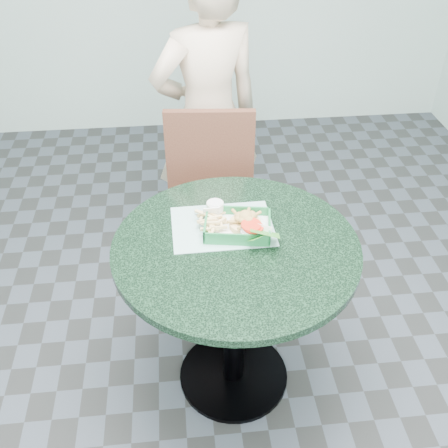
{
  "coord_description": "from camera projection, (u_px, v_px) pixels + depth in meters",
  "views": [
    {
      "loc": [
        -0.19,
        -1.43,
        1.97
      ],
      "look_at": [
        -0.03,
        0.1,
        0.79
      ],
      "focal_mm": 42.0,
      "sensor_mm": 36.0,
      "label": 1
    }
  ],
  "objects": [
    {
      "name": "food_basket",
      "position": [
        237.0,
        232.0,
        1.94
      ],
      "size": [
        0.24,
        0.17,
        0.05
      ],
      "rotation": [
        0.0,
        0.0,
        -0.16
      ],
      "color": "#1B7539",
      "rests_on": "placemat"
    },
    {
      "name": "garnish_cup",
      "position": [
        256.0,
        234.0,
        1.89
      ],
      "size": [
        0.13,
        0.13,
        0.05
      ],
      "rotation": [
        0.0,
        0.0,
        0.05
      ],
      "color": "silver",
      "rests_on": "food_basket"
    },
    {
      "name": "placemat",
      "position": [
        222.0,
        230.0,
        1.97
      ],
      "size": [
        0.38,
        0.29,
        0.0
      ],
      "primitive_type": "cube",
      "rotation": [
        0.0,
        0.0,
        0.02
      ],
      "color": "#8DBBB5",
      "rests_on": "cafe_table"
    },
    {
      "name": "crab_sandwich",
      "position": [
        245.0,
        223.0,
        1.93
      ],
      "size": [
        0.12,
        0.12,
        0.07
      ],
      "rotation": [
        0.0,
        0.0,
        0.37
      ],
      "color": "#D8B372",
      "rests_on": "food_basket"
    },
    {
      "name": "dining_chair",
      "position": [
        212.0,
        196.0,
        2.54
      ],
      "size": [
        0.43,
        0.43,
        0.93
      ],
      "rotation": [
        0.0,
        0.0,
        -0.09
      ],
      "color": "#40281A",
      "rests_on": "floor"
    },
    {
      "name": "fries_pile",
      "position": [
        214.0,
        225.0,
        1.93
      ],
      "size": [
        0.14,
        0.15,
        0.05
      ],
      "primitive_type": null,
      "rotation": [
        0.0,
        0.0,
        -0.22
      ],
      "color": "#ECC680",
      "rests_on": "food_basket"
    },
    {
      "name": "sauce_ramekin",
      "position": [
        212.0,
        213.0,
        1.97
      ],
      "size": [
        0.06,
        0.06,
        0.04
      ],
      "rotation": [
        0.0,
        0.0,
        -0.11
      ],
      "color": "silver",
      "rests_on": "food_basket"
    },
    {
      "name": "floor",
      "position": [
        234.0,
        376.0,
        2.35
      ],
      "size": [
        4.0,
        5.0,
        0.02
      ],
      "primitive_type": "cube",
      "color": "#303335",
      "rests_on": "ground"
    },
    {
      "name": "diner_person",
      "position": [
        208.0,
        113.0,
        2.6
      ],
      "size": [
        0.69,
        0.56,
        1.64
      ],
      "primitive_type": "imported",
      "rotation": [
        0.0,
        0.0,
        3.46
      ],
      "color": "beige",
      "rests_on": "floor"
    },
    {
      "name": "cafe_table",
      "position": [
        235.0,
        282.0,
        1.99
      ],
      "size": [
        0.9,
        0.9,
        0.75
      ],
      "color": "black",
      "rests_on": "floor"
    }
  ]
}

